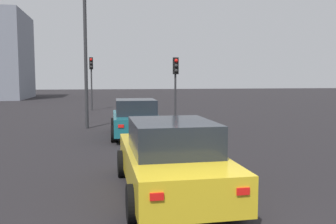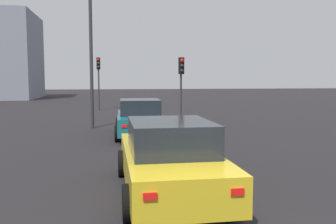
{
  "view_description": "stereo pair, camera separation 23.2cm",
  "coord_description": "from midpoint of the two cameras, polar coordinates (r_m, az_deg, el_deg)",
  "views": [
    {
      "loc": [
        -4.91,
        1.62,
        2.37
      ],
      "look_at": [
        3.4,
        0.05,
        1.59
      ],
      "focal_mm": 38.43,
      "sensor_mm": 36.0,
      "label": 1
    },
    {
      "loc": [
        -4.95,
        1.39,
        2.37
      ],
      "look_at": [
        3.4,
        0.05,
        1.59
      ],
      "focal_mm": 38.43,
      "sensor_mm": 36.0,
      "label": 2
    }
  ],
  "objects": [
    {
      "name": "car_teal_lead",
      "position": [
        14.93,
        -4.06,
        -1.02
      ],
      "size": [
        4.38,
        2.13,
        1.54
      ],
      "rotation": [
        0.0,
        0.0,
        -0.03
      ],
      "color": "#19606B",
      "rests_on": "ground_plane"
    },
    {
      "name": "car_yellow_second",
      "position": [
        7.47,
        1.06,
        -7.33
      ],
      "size": [
        4.64,
        2.03,
        1.54
      ],
      "rotation": [
        0.0,
        0.0,
        0.0
      ],
      "color": "gold",
      "rests_on": "ground_plane"
    },
    {
      "name": "traffic_light_near_left",
      "position": [
        19.61,
        2.47,
        5.78
      ],
      "size": [
        0.32,
        0.29,
        3.53
      ],
      "rotation": [
        0.0,
        0.0,
        3.22
      ],
      "color": "#2D2D30",
      "rests_on": "ground_plane"
    },
    {
      "name": "traffic_light_near_right",
      "position": [
        27.86,
        -10.73,
        6.2
      ],
      "size": [
        0.32,
        0.28,
        4.0
      ],
      "rotation": [
        0.0,
        0.0,
        3.15
      ],
      "color": "#2D2D30",
      "rests_on": "ground_plane"
    },
    {
      "name": "street_lamp_kerbside",
      "position": [
        17.7,
        -11.77,
        11.4
      ],
      "size": [
        0.56,
        0.36,
        7.29
      ],
      "color": "#2D2D30",
      "rests_on": "ground_plane"
    }
  ]
}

